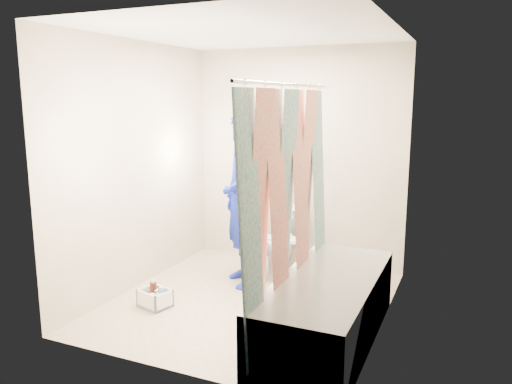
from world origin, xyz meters
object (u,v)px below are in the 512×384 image
at_px(plumber, 243,199).
at_px(cleaning_caddy, 156,299).
at_px(bathtub, 327,307).
at_px(toilet, 283,242).

xyz_separation_m(plumber, cleaning_caddy, (-0.47, -0.86, -0.79)).
bearing_deg(cleaning_caddy, plumber, 76.90).
height_order(bathtub, plumber, plumber).
distance_m(bathtub, toilet, 1.54).
distance_m(bathtub, plumber, 1.51).
bearing_deg(cleaning_caddy, bathtub, 16.63).
bearing_deg(bathtub, plumber, 142.93).
distance_m(bathtub, cleaning_caddy, 1.59).
bearing_deg(plumber, toilet, 107.64).
height_order(plumber, cleaning_caddy, plumber).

